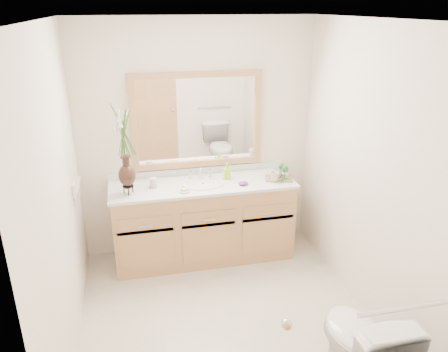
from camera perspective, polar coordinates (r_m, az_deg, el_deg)
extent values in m
plane|color=beige|center=(3.92, 0.26, -17.99)|extent=(2.60, 2.60, 0.00)
cube|color=white|center=(3.02, 0.34, 19.79)|extent=(2.40, 2.60, 0.02)
cube|color=white|center=(4.49, -3.52, 4.76)|extent=(2.40, 0.02, 2.40)
cube|color=white|center=(2.20, 8.31, -14.73)|extent=(2.40, 0.02, 2.40)
cube|color=white|center=(3.25, -20.81, -3.39)|extent=(0.02, 2.60, 2.40)
cube|color=white|center=(3.73, 18.56, 0.08)|extent=(0.02, 2.60, 2.40)
cube|color=tan|center=(4.53, -2.68, -6.01)|extent=(1.80, 0.55, 0.80)
cube|color=silver|center=(4.35, -2.77, -1.16)|extent=(1.84, 0.57, 0.03)
ellipsoid|color=white|center=(4.35, -2.71, -1.74)|extent=(0.38, 0.30, 0.12)
cylinder|color=silver|center=(4.47, -3.16, 0.44)|extent=(0.02, 0.02, 0.11)
cylinder|color=silver|center=(4.46, -4.42, 0.16)|extent=(0.02, 0.02, 0.08)
cylinder|color=silver|center=(4.49, -1.90, 0.37)|extent=(0.02, 0.02, 0.08)
cube|color=white|center=(4.41, -3.54, 7.24)|extent=(1.20, 0.01, 0.85)
cube|color=tan|center=(4.32, -3.66, 13.08)|extent=(1.32, 0.04, 0.06)
cube|color=tan|center=(4.54, -3.39, 1.65)|extent=(1.32, 0.04, 0.06)
cube|color=tan|center=(4.35, -11.78, 6.63)|extent=(0.06, 0.04, 0.85)
cube|color=tan|center=(4.55, 4.40, 7.65)|extent=(0.06, 0.04, 0.85)
cube|color=white|center=(4.03, -18.98, -1.73)|extent=(0.02, 0.12, 0.12)
cube|color=tan|center=(2.26, 0.32, -19.74)|extent=(0.80, 0.03, 2.00)
cylinder|color=silver|center=(2.67, 22.47, -15.69)|extent=(0.55, 0.03, 0.03)
imported|color=white|center=(3.25, 17.32, -20.55)|extent=(0.42, 0.75, 0.74)
cylinder|color=black|center=(4.18, -12.42, -1.31)|extent=(0.10, 0.10, 0.01)
ellipsoid|color=black|center=(4.14, -12.54, 0.08)|extent=(0.16, 0.16, 0.21)
cylinder|color=black|center=(4.09, -12.69, 1.79)|extent=(0.07, 0.07, 0.09)
cylinder|color=#4C7A33|center=(4.02, -12.97, 5.06)|extent=(0.06, 0.06, 0.38)
cylinder|color=beige|center=(4.29, -9.21, -0.87)|extent=(0.07, 0.07, 0.10)
cylinder|color=beige|center=(4.16, -5.16, -2.00)|extent=(0.10, 0.10, 0.01)
cube|color=beige|center=(4.16, -5.17, -1.79)|extent=(0.07, 0.05, 0.02)
imported|color=#9EE135|center=(4.44, 0.40, 0.56)|extent=(0.07, 0.07, 0.15)
ellipsoid|color=#6B2878|center=(4.30, 2.53, -0.95)|extent=(0.12, 0.11, 0.04)
cube|color=brown|center=(4.48, 7.14, -0.31)|extent=(0.31, 0.25, 0.01)
imported|color=beige|center=(4.39, 6.60, 0.00)|extent=(0.11, 0.10, 0.10)
imported|color=beige|center=(4.48, 7.02, 0.46)|extent=(0.11, 0.11, 0.10)
cylinder|color=#226824|center=(4.45, 7.90, -0.36)|extent=(0.06, 0.06, 0.01)
cylinder|color=#226824|center=(4.43, 7.93, 0.20)|extent=(0.01, 0.01, 0.09)
ellipsoid|color=#226824|center=(4.41, 7.97, 0.93)|extent=(0.07, 0.07, 0.08)
cylinder|color=#226824|center=(4.54, 7.46, 0.09)|extent=(0.06, 0.06, 0.01)
cylinder|color=#226824|center=(4.52, 7.49, 0.59)|extent=(0.01, 0.01, 0.08)
ellipsoid|color=#226824|center=(4.51, 7.52, 1.21)|extent=(0.06, 0.06, 0.07)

